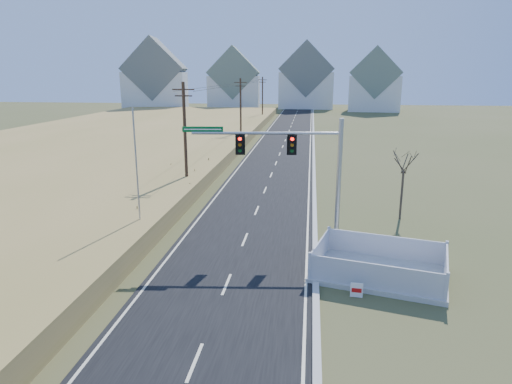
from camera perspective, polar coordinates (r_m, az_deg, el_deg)
name	(u,v)px	position (r m, az deg, el deg)	size (l,w,h in m)	color
ground	(234,268)	(23.64, -2.81, -9.46)	(260.00, 260.00, 0.00)	#454A23
road	(287,137)	(72.01, 3.87, 6.89)	(8.00, 180.00, 0.06)	black
curb	(313,137)	(71.91, 7.19, 6.85)	(0.30, 180.00, 0.18)	#B2AFA8
reed_marsh	(113,139)	(67.84, -17.43, 6.31)	(38.00, 110.00, 1.30)	#AC894D
utility_pole_near	(185,136)	(38.01, -8.85, 6.94)	(1.80, 0.26, 9.00)	#422D1E
utility_pole_mid	(241,109)	(67.24, -1.93, 10.36)	(1.80, 0.26, 9.00)	#422D1E
utility_pole_far	(262,98)	(96.94, 0.81, 11.66)	(1.80, 0.26, 9.00)	#422D1E
condo_nw	(155,81)	(128.26, -12.47, 13.39)	(17.69, 13.38, 19.05)	white
condo_nnw	(234,84)	(131.11, -2.76, 13.39)	(14.93, 11.17, 17.03)	white
condo_n	(306,81)	(133.30, 6.29, 13.63)	(15.27, 10.20, 18.54)	white
condo_ne	(375,85)	(126.36, 14.63, 12.86)	(14.12, 10.51, 16.52)	white
traffic_signal_mast	(306,168)	(25.91, 6.28, 2.97)	(9.07, 1.22, 7.25)	#9EA0A5
fence_enclosure	(379,271)	(23.42, 15.14, -9.46)	(7.17, 5.74, 1.44)	#B7B5AD
open_sign	(357,290)	(21.06, 12.46, -11.89)	(0.55, 0.11, 0.67)	white
flagpole	(138,189)	(27.33, -14.54, 0.32)	(0.35, 0.35, 7.80)	#B7B5AD
bare_tree	(404,161)	(31.78, 18.06, 3.76)	(1.90, 1.90, 5.03)	#4C3F33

